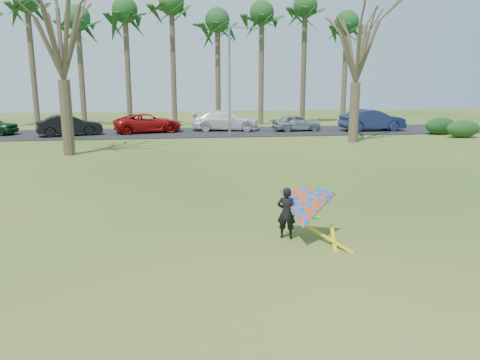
{
  "coord_description": "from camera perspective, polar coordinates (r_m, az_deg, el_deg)",
  "views": [
    {
      "loc": [
        -2.0,
        -12.39,
        4.27
      ],
      "look_at": [
        0.0,
        2.0,
        1.1
      ],
      "focal_mm": 35.0,
      "sensor_mm": 36.0,
      "label": 1
    }
  ],
  "objects": [
    {
      "name": "hedge_near",
      "position": [
        38.05,
        25.55,
        5.65
      ],
      "size": [
        2.57,
        1.17,
        1.29
      ],
      "primitive_type": "ellipsoid",
      "color": "#173C15",
      "rests_on": "ground"
    },
    {
      "name": "palm_9",
      "position": [
        46.51,
        12.91,
        18.06
      ],
      "size": [
        4.84,
        4.84,
        10.84
      ],
      "color": "brown",
      "rests_on": "ground"
    },
    {
      "name": "streetlight",
      "position": [
        34.65,
        -1.04,
        12.63
      ],
      "size": [
        2.28,
        0.18,
        8.0
      ],
      "color": "gray",
      "rests_on": "ground"
    },
    {
      "name": "parking_strip",
      "position": [
        37.69,
        -4.84,
        5.81
      ],
      "size": [
        46.0,
        7.0,
        0.06
      ],
      "primitive_type": "cube",
      "color": "black",
      "rests_on": "ground"
    },
    {
      "name": "palm_2",
      "position": [
        45.46,
        -24.57,
        19.16
      ],
      "size": [
        4.84,
        4.84,
        12.24
      ],
      "color": "brown",
      "rests_on": "ground"
    },
    {
      "name": "palm_5",
      "position": [
        43.84,
        -8.35,
        20.39
      ],
      "size": [
        4.84,
        4.84,
        12.24
      ],
      "color": "#4D3F2E",
      "rests_on": "ground"
    },
    {
      "name": "palm_7",
      "position": [
        44.48,
        2.67,
        19.5
      ],
      "size": [
        4.84,
        4.84,
        11.54
      ],
      "color": "brown",
      "rests_on": "ground"
    },
    {
      "name": "kite_flyer",
      "position": [
        12.58,
        7.82,
        -3.65
      ],
      "size": [
        2.13,
        2.39,
        2.02
      ],
      "color": "black",
      "rests_on": "ground"
    },
    {
      "name": "palm_4",
      "position": [
        43.93,
        -13.86,
        19.26
      ],
      "size": [
        4.84,
        4.84,
        11.54
      ],
      "color": "#483A2B",
      "rests_on": "ground"
    },
    {
      "name": "car_3",
      "position": [
        38.76,
        -1.8,
        7.26
      ],
      "size": [
        5.74,
        2.82,
        1.6
      ],
      "primitive_type": "imported",
      "rotation": [
        0.0,
        0.0,
        1.47
      ],
      "color": "white",
      "rests_on": "parking_strip"
    },
    {
      "name": "car_5",
      "position": [
        40.02,
        15.82,
        7.05
      ],
      "size": [
        5.26,
        1.96,
        1.72
      ],
      "primitive_type": "imported",
      "rotation": [
        0.0,
        0.0,
        1.6
      ],
      "color": "#19234C",
      "rests_on": "parking_strip"
    },
    {
      "name": "palm_8",
      "position": [
        45.46,
        7.97,
        20.11
      ],
      "size": [
        4.84,
        4.84,
        12.24
      ],
      "color": "#46392A",
      "rests_on": "ground"
    },
    {
      "name": "hedge_far",
      "position": [
        39.47,
        23.26,
        6.08
      ],
      "size": [
        2.39,
        1.12,
        1.33
      ],
      "primitive_type": "ellipsoid",
      "color": "#143916",
      "rests_on": "ground"
    },
    {
      "name": "bare_tree_left",
      "position": [
        28.17,
        -21.12,
        16.91
      ],
      "size": [
        6.6,
        6.6,
        9.7
      ],
      "color": "#47372A",
      "rests_on": "ground"
    },
    {
      "name": "car_1",
      "position": [
        37.42,
        -20.09,
        6.28
      ],
      "size": [
        4.91,
        2.94,
        1.53
      ],
      "primitive_type": "imported",
      "rotation": [
        0.0,
        0.0,
        1.88
      ],
      "color": "black",
      "rests_on": "parking_strip"
    },
    {
      "name": "bare_tree_right",
      "position": [
        32.76,
        14.16,
        15.97
      ],
      "size": [
        6.27,
        6.27,
        9.21
      ],
      "color": "#4D3C2E",
      "rests_on": "ground"
    },
    {
      "name": "ground",
      "position": [
        13.26,
        1.2,
        -6.48
      ],
      "size": [
        100.0,
        100.0,
        0.0
      ],
      "primitive_type": "plane",
      "color": "#1D4F11",
      "rests_on": "ground"
    },
    {
      "name": "car_4",
      "position": [
        38.62,
        6.91,
        6.96
      ],
      "size": [
        4.07,
        1.99,
        1.34
      ],
      "primitive_type": "imported",
      "rotation": [
        0.0,
        0.0,
        1.68
      ],
      "color": "#8E949A",
      "rests_on": "parking_strip"
    },
    {
      "name": "car_2",
      "position": [
        37.96,
        -11.15,
        6.83
      ],
      "size": [
        5.75,
        3.67,
        1.48
      ],
      "primitive_type": "imported",
      "rotation": [
        0.0,
        0.0,
        1.82
      ],
      "color": "#AB0E0D",
      "rests_on": "parking_strip"
    },
    {
      "name": "palm_6",
      "position": [
        43.85,
        -2.77,
        18.71
      ],
      "size": [
        4.84,
        4.84,
        10.84
      ],
      "color": "#4F3D2F",
      "rests_on": "ground"
    },
    {
      "name": "palm_3",
      "position": [
        44.4,
        -19.21,
        17.99
      ],
      "size": [
        4.84,
        4.84,
        10.84
      ],
      "color": "brown",
      "rests_on": "ground"
    }
  ]
}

